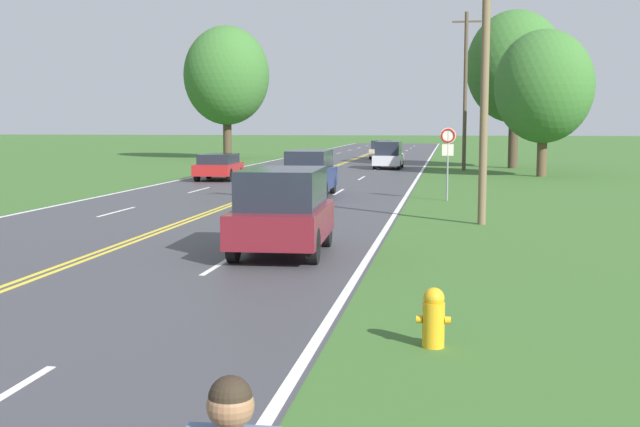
# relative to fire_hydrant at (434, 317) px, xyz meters

# --- Properties ---
(fire_hydrant) EXTENTS (0.46, 0.30, 0.81)m
(fire_hydrant) POSITION_rel_fire_hydrant_xyz_m (0.00, 0.00, 0.00)
(fire_hydrant) COLOR gold
(fire_hydrant) RESTS_ON ground
(traffic_sign) EXTENTS (0.60, 0.10, 2.81)m
(traffic_sign) POSITION_rel_fire_hydrant_xyz_m (0.07, 20.69, 1.72)
(traffic_sign) COLOR gray
(traffic_sign) RESTS_ON ground
(utility_pole_midground) EXTENTS (1.80, 0.24, 9.61)m
(utility_pole_midground) POSITION_rel_fire_hydrant_xyz_m (1.12, 13.46, 4.55)
(utility_pole_midground) COLOR brown
(utility_pole_midground) RESTS_ON ground
(utility_pole_far) EXTENTS (1.80, 0.24, 9.91)m
(utility_pole_far) POSITION_rel_fire_hydrant_xyz_m (1.01, 41.31, 4.70)
(utility_pole_far) COLOR brown
(utility_pole_far) RESTS_ON ground
(tree_left_verge) EXTENTS (5.47, 5.47, 8.17)m
(tree_left_verge) POSITION_rel_fire_hydrant_xyz_m (5.24, 35.97, 4.60)
(tree_left_verge) COLOR brown
(tree_left_verge) RESTS_ON ground
(tree_mid_treeline) EXTENTS (7.17, 7.17, 11.10)m
(tree_mid_treeline) POSITION_rel_fire_hydrant_xyz_m (-18.55, 55.42, 6.54)
(tree_mid_treeline) COLOR #473828
(tree_mid_treeline) RESTS_ON ground
(tree_right_cluster) EXTENTS (6.42, 6.42, 10.39)m
(tree_right_cluster) POSITION_rel_fire_hydrant_xyz_m (4.27, 44.40, 6.27)
(tree_right_cluster) COLOR #473828
(tree_right_cluster) RESTS_ON ground
(car_maroon_suv_approaching) EXTENTS (2.11, 4.07, 1.96)m
(car_maroon_suv_approaching) POSITION_rel_fire_hydrant_xyz_m (-3.57, 7.17, 0.62)
(car_maroon_suv_approaching) COLOR black
(car_maroon_suv_approaching) RESTS_ON ground
(car_dark_blue_suv_mid_near) EXTENTS (1.89, 4.46, 1.89)m
(car_dark_blue_suv_mid_near) POSITION_rel_fire_hydrant_xyz_m (-5.50, 21.65, 0.58)
(car_dark_blue_suv_mid_near) COLOR black
(car_dark_blue_suv_mid_near) RESTS_ON ground
(car_red_hatchback_mid_far) EXTENTS (2.06, 3.86, 1.38)m
(car_red_hatchback_mid_far) POSITION_rel_fire_hydrant_xyz_m (-11.87, 30.17, 0.35)
(car_red_hatchback_mid_far) COLOR black
(car_red_hatchback_mid_far) RESTS_ON ground
(car_silver_van_receding) EXTENTS (1.81, 4.15, 1.79)m
(car_silver_van_receding) POSITION_rel_fire_hydrant_xyz_m (-3.88, 42.45, 0.51)
(car_silver_van_receding) COLOR black
(car_silver_van_receding) RESTS_ON ground
(car_champagne_sedan_distant) EXTENTS (1.98, 3.98, 1.55)m
(car_champagne_sedan_distant) POSITION_rel_fire_hydrant_xyz_m (-5.61, 57.05, 0.37)
(car_champagne_sedan_distant) COLOR black
(car_champagne_sedan_distant) RESTS_ON ground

